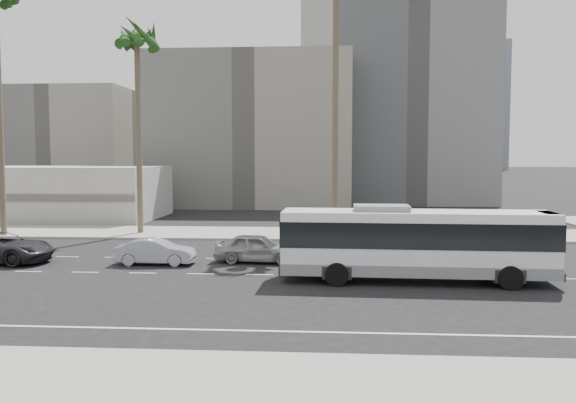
# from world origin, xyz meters

# --- Properties ---
(ground) EXTENTS (700.00, 700.00, 0.00)m
(ground) POSITION_xyz_m (0.00, 0.00, 0.00)
(ground) COLOR black
(ground) RESTS_ON ground
(sidewalk_north) EXTENTS (120.00, 7.00, 0.15)m
(sidewalk_north) POSITION_xyz_m (0.00, 15.50, 0.07)
(sidewalk_north) COLOR gray
(sidewalk_north) RESTS_ON ground
(commercial_low) EXTENTS (22.00, 12.16, 5.00)m
(commercial_low) POSITION_xyz_m (-30.00, 25.99, 2.50)
(commercial_low) COLOR #AFABA5
(commercial_low) RESTS_ON ground
(midrise_beige_west) EXTENTS (24.00, 18.00, 18.00)m
(midrise_beige_west) POSITION_xyz_m (-12.00, 45.00, 9.00)
(midrise_beige_west) COLOR slate
(midrise_beige_west) RESTS_ON ground
(midrise_gray_center) EXTENTS (20.00, 20.00, 26.00)m
(midrise_gray_center) POSITION_xyz_m (8.00, 52.00, 13.00)
(midrise_gray_center) COLOR #555658
(midrise_gray_center) RESTS_ON ground
(midrise_beige_far) EXTENTS (18.00, 16.00, 15.00)m
(midrise_beige_far) POSITION_xyz_m (-38.00, 50.00, 7.50)
(midrise_beige_far) COLOR slate
(midrise_beige_far) RESTS_ON ground
(civic_tower) EXTENTS (42.00, 42.00, 129.00)m
(civic_tower) POSITION_xyz_m (-2.00, 250.00, 38.83)
(civic_tower) COLOR #B5B2A8
(civic_tower) RESTS_ON ground
(highrise_right) EXTENTS (26.00, 26.00, 70.00)m
(highrise_right) POSITION_xyz_m (45.00, 230.00, 35.00)
(highrise_right) COLOR slate
(highrise_right) RESTS_ON ground
(highrise_far) EXTENTS (22.00, 22.00, 60.00)m
(highrise_far) POSITION_xyz_m (70.00, 260.00, 30.00)
(highrise_far) COLOR slate
(highrise_far) RESTS_ON ground
(city_bus) EXTENTS (12.71, 3.25, 3.63)m
(city_bus) POSITION_xyz_m (1.54, -1.05, 1.91)
(city_bus) COLOR silver
(city_bus) RESTS_ON ground
(car_a) EXTENTS (2.19, 4.85, 1.61)m
(car_a) POSITION_xyz_m (-6.55, 3.54, 0.81)
(car_a) COLOR gray
(car_a) RESTS_ON ground
(car_b) EXTENTS (1.51, 4.32, 1.42)m
(car_b) POSITION_xyz_m (-12.05, 2.49, 0.71)
(car_b) COLOR #979AA6
(car_b) RESTS_ON ground
(palm_mid) EXTENTS (5.19, 5.19, 16.01)m
(palm_mid) POSITION_xyz_m (-16.93, 14.85, 14.41)
(palm_mid) COLOR brown
(palm_mid) RESTS_ON ground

